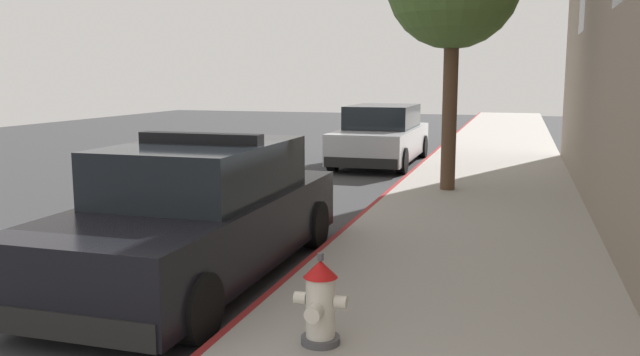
{
  "coord_description": "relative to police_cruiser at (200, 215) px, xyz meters",
  "views": [
    {
      "loc": [
        2.31,
        -1.09,
        2.31
      ],
      "look_at": [
        -0.17,
        7.0,
        1.0
      ],
      "focal_mm": 36.71,
      "sensor_mm": 36.0,
      "label": 1
    }
  ],
  "objects": [
    {
      "name": "ground_plane",
      "position": [
        -3.12,
        4.46,
        -0.84
      ],
      "size": [
        32.77,
        60.0,
        0.2
      ],
      "primitive_type": "cube",
      "color": "#353538"
    },
    {
      "name": "sidewalk_pavement",
      "position": [
        2.88,
        4.46,
        -0.66
      ],
      "size": [
        3.42,
        60.0,
        0.16
      ],
      "primitive_type": "cube",
      "color": "#9E9991",
      "rests_on": "ground"
    },
    {
      "name": "curb_painted_edge",
      "position": [
        1.13,
        4.46,
        -0.66
      ],
      "size": [
        0.08,
        60.0,
        0.16
      ],
      "primitive_type": "cube",
      "color": "maroon",
      "rests_on": "ground"
    },
    {
      "name": "fire_hydrant",
      "position": [
        1.99,
        -1.79,
        -0.24
      ],
      "size": [
        0.44,
        0.4,
        0.76
      ],
      "color": "#4C4C51",
      "rests_on": "sidewalk_pavement"
    },
    {
      "name": "police_cruiser",
      "position": [
        0.0,
        0.0,
        0.0
      ],
      "size": [
        1.94,
        4.84,
        1.68
      ],
      "color": "black",
      "rests_on": "ground"
    },
    {
      "name": "parked_car_silver_ahead",
      "position": [
        -0.05,
        10.53,
        -0.0
      ],
      "size": [
        1.94,
        4.84,
        1.56
      ],
      "color": "#B2B5BA",
      "rests_on": "ground"
    }
  ]
}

